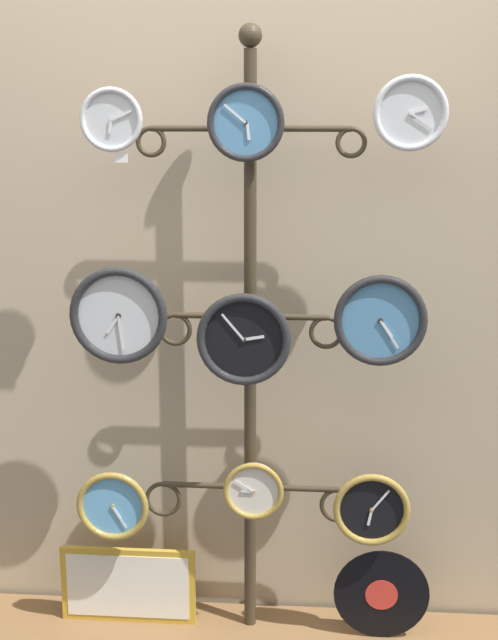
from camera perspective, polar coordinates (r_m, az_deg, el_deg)
shop_wall at (r=3.05m, az=0.31°, el=4.73°), size 4.40×0.04×2.80m
low_shelf at (r=3.35m, az=-0.01°, el=-19.77°), size 2.20×0.36×0.06m
display_stand at (r=3.08m, az=0.07°, el=-8.62°), size 0.74×0.42×2.11m
clock_top_left at (r=2.82m, az=-8.79°, el=12.56°), size 0.20×0.04×0.20m
clock_top_center at (r=2.78m, az=-0.20°, el=12.52°), size 0.24×0.04×0.24m
clock_top_right at (r=2.78m, az=10.30°, el=12.90°), size 0.23×0.04×0.23m
clock_middle_left at (r=2.89m, az=-8.34°, el=0.29°), size 0.32×0.04×0.32m
clock_middle_center at (r=2.83m, az=-0.33°, el=-1.23°), size 0.30×0.04×0.30m
clock_middle_right at (r=2.85m, az=8.41°, el=-0.02°), size 0.30×0.04×0.30m
clock_bottom_left at (r=3.12m, az=-8.70°, el=-11.67°), size 0.25×0.04×0.25m
clock_bottom_center at (r=3.03m, az=0.29°, el=-10.86°), size 0.20×0.04×0.20m
clock_bottom_right at (r=3.05m, az=7.85°, el=-11.91°), size 0.26×0.04×0.26m
vinyl_record at (r=3.25m, az=8.47°, el=-16.98°), size 0.33×0.01×0.33m
picture_frame at (r=3.34m, az=-7.75°, el=-16.47°), size 0.48×0.02×0.28m
price_tag_upper at (r=2.82m, az=-8.18°, el=10.23°), size 0.04×0.00×0.03m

